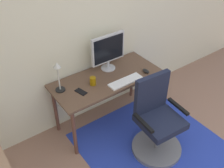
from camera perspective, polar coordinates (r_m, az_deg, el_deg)
The scene contains 10 objects.
wall_back at distance 3.17m, azimuth -3.32°, elevation 14.07°, with size 6.00×0.10×2.60m, color beige.
area_rug at distance 3.33m, azimuth 8.40°, elevation -12.74°, with size 1.57×1.48×0.01m, color #253AA3.
desk at distance 3.17m, azimuth -1.18°, elevation 0.21°, with size 1.33×0.59×0.71m.
monitor at distance 3.16m, azimuth -0.87°, elevation 7.41°, with size 0.46×0.18×0.46m.
keyboard at distance 3.05m, azimuth 2.97°, elevation 0.60°, with size 0.43×0.13×0.02m, color white.
computer_mouse at distance 3.24m, azimuth 7.40°, elevation 2.85°, with size 0.06×0.10×0.03m, color black.
coffee_cup at distance 2.99m, azimuth -4.19°, elevation 0.64°, with size 0.07×0.07×0.10m, color #8C6108.
cell_phone at distance 2.92m, azimuth -6.79°, elevation -1.69°, with size 0.07×0.14×0.01m, color black.
desk_lamp at distance 2.86m, azimuth -11.70°, elevation 2.20°, with size 0.11×0.11×0.36m.
office_chair at distance 3.05m, azimuth 9.71°, elevation -8.84°, with size 0.59×0.59×0.97m.
Camera 1 is at (-1.57, -0.27, 2.51)m, focal length 41.89 mm.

